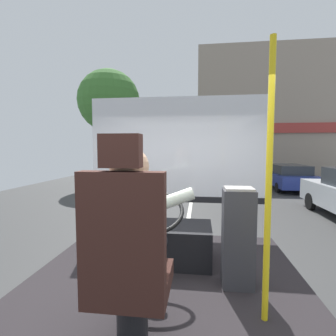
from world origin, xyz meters
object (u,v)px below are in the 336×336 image
object	(u,v)px
bus_driver	(132,226)
fare_box	(238,237)
driver_seat	(128,263)
steering_console	(160,241)
handrail_pole	(269,183)
parked_car_blue	(288,176)

from	to	relation	value
bus_driver	fare_box	size ratio (longest dim) A/B	0.89
driver_seat	steering_console	world-z (taller)	driver_seat
driver_seat	handrail_pole	xyz separation A→B (m)	(0.89, 0.40, 0.44)
driver_seat	fare_box	bearing A→B (deg)	47.92
parked_car_blue	driver_seat	bearing A→B (deg)	-112.04
bus_driver	driver_seat	bearing A→B (deg)	-90.00
steering_console	handrail_pole	world-z (taller)	handrail_pole
driver_seat	bus_driver	distance (m)	0.22
bus_driver	parked_car_blue	bearing A→B (deg)	67.76
steering_console	fare_box	xyz separation A→B (m)	(0.76, -0.40, 0.22)
steering_console	bus_driver	bearing A→B (deg)	-90.00
steering_console	parked_car_blue	world-z (taller)	steering_console
driver_seat	parked_car_blue	distance (m)	12.67
steering_console	parked_car_blue	size ratio (longest dim) A/B	0.27
driver_seat	parked_car_blue	world-z (taller)	driver_seat
driver_seat	handrail_pole	size ratio (longest dim) A/B	0.66
driver_seat	fare_box	xyz separation A→B (m)	(0.76, 0.84, -0.11)
bus_driver	fare_box	xyz separation A→B (m)	(0.76, 0.73, -0.30)
parked_car_blue	bus_driver	bearing A→B (deg)	-112.24
driver_seat	handrail_pole	distance (m)	1.07
bus_driver	handrail_pole	xyz separation A→B (m)	(0.89, 0.28, 0.25)
handrail_pole	fare_box	xyz separation A→B (m)	(-0.13, 0.45, -0.55)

